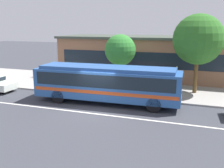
# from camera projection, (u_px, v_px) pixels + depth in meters

# --- Properties ---
(ground_plane) EXTENTS (120.00, 120.00, 0.00)m
(ground_plane) POSITION_uv_depth(u_px,v_px,m) (95.00, 109.00, 17.34)
(ground_plane) COLOR #383A41
(sidewalk_slab) EXTENTS (60.00, 8.00, 0.12)m
(sidewalk_slab) POSITION_uv_depth(u_px,v_px,m) (124.00, 86.00, 23.83)
(sidewalk_slab) COLOR #9D9893
(sidewalk_slab) RESTS_ON ground_plane
(lane_stripe_center) EXTENTS (56.00, 0.16, 0.01)m
(lane_stripe_center) POSITION_uv_depth(u_px,v_px,m) (90.00, 113.00, 16.61)
(lane_stripe_center) COLOR silver
(lane_stripe_center) RESTS_ON ground_plane
(transit_bus) EXTENTS (10.61, 2.90, 2.70)m
(transit_bus) POSITION_uv_depth(u_px,v_px,m) (107.00, 82.00, 18.48)
(transit_bus) COLOR #2B599F
(transit_bus) RESTS_ON ground_plane
(pedestrian_waiting_near_sign) EXTENTS (0.47, 0.47, 1.72)m
(pedestrian_waiting_near_sign) POSITION_uv_depth(u_px,v_px,m) (161.00, 82.00, 20.56)
(pedestrian_waiting_near_sign) COLOR #3E3B2F
(pedestrian_waiting_near_sign) RESTS_ON sidewalk_slab
(pedestrian_walking_along_curb) EXTENTS (0.46, 0.46, 1.68)m
(pedestrian_walking_along_curb) POSITION_uv_depth(u_px,v_px,m) (103.00, 80.00, 21.17)
(pedestrian_walking_along_curb) COLOR #76684A
(pedestrian_walking_along_curb) RESTS_ON sidewalk_slab
(bus_stop_sign) EXTENTS (0.12, 0.44, 2.49)m
(bus_stop_sign) POSITION_uv_depth(u_px,v_px,m) (176.00, 79.00, 18.81)
(bus_stop_sign) COLOR gray
(bus_stop_sign) RESTS_ON sidewalk_slab
(street_tree_near_stop) EXTENTS (2.72, 2.72, 4.69)m
(street_tree_near_stop) POSITION_uv_depth(u_px,v_px,m) (120.00, 50.00, 22.39)
(street_tree_near_stop) COLOR brown
(street_tree_near_stop) RESTS_ON sidewalk_slab
(street_tree_mid_block) EXTENTS (4.01, 4.01, 6.36)m
(street_tree_mid_block) POSITION_uv_depth(u_px,v_px,m) (198.00, 40.00, 20.24)
(street_tree_mid_block) COLOR brown
(street_tree_mid_block) RESTS_ON sidewalk_slab
(station_building) EXTENTS (20.60, 6.96, 4.43)m
(station_building) POSITION_uv_depth(u_px,v_px,m) (157.00, 57.00, 27.35)
(station_building) COLOR #8C6147
(station_building) RESTS_ON ground_plane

